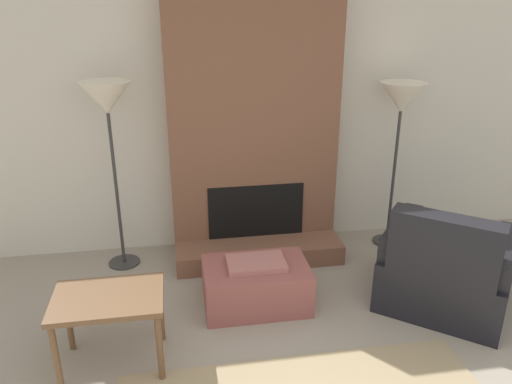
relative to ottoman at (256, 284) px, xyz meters
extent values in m
cube|color=beige|center=(0.15, 1.24, 1.11)|extent=(7.49, 0.06, 2.60)
cube|color=brown|center=(0.15, 1.05, 1.11)|extent=(1.60, 0.31, 2.60)
cube|color=brown|center=(0.15, 0.70, -0.10)|extent=(1.60, 0.40, 0.19)
cube|color=black|center=(0.15, 0.89, 0.26)|extent=(0.94, 0.02, 0.53)
cube|color=#8C4C47|center=(0.00, 0.00, -0.01)|extent=(0.86, 0.56, 0.37)
cube|color=#A56660|center=(0.00, 0.00, 0.20)|extent=(0.47, 0.31, 0.05)
cube|color=black|center=(1.58, -0.20, 0.03)|extent=(1.35, 1.35, 0.44)
cube|color=black|center=(1.34, -0.49, 0.27)|extent=(0.75, 0.66, 0.92)
cube|color=black|center=(1.89, -0.45, 0.13)|extent=(0.67, 0.77, 0.64)
cube|color=black|center=(1.27, 0.06, 0.13)|extent=(0.67, 0.77, 0.64)
cube|color=brown|center=(-1.10, -0.55, 0.34)|extent=(0.73, 0.51, 0.04)
cylinder|color=brown|center=(-1.42, -0.77, 0.07)|extent=(0.04, 0.04, 0.52)
cylinder|color=brown|center=(-0.77, -0.77, 0.07)|extent=(0.04, 0.04, 0.52)
cylinder|color=brown|center=(-1.42, -0.34, 0.07)|extent=(0.04, 0.04, 0.52)
cylinder|color=brown|center=(-0.77, -0.34, 0.07)|extent=(0.04, 0.04, 0.52)
cylinder|color=#333333|center=(-1.15, 0.89, -0.18)|extent=(0.29, 0.29, 0.02)
cylinder|color=#333333|center=(-1.15, 0.89, 0.55)|extent=(0.03, 0.03, 1.45)
cone|color=silver|center=(-1.15, 0.89, 1.42)|extent=(0.44, 0.44, 0.28)
cylinder|color=#333333|center=(1.55, 0.89, -0.18)|extent=(0.29, 0.29, 0.02)
cylinder|color=#333333|center=(1.55, 0.89, 0.51)|extent=(0.03, 0.03, 1.37)
cone|color=silver|center=(1.55, 0.89, 1.34)|extent=(0.44, 0.44, 0.28)
camera|label=1|loc=(-0.59, -3.51, 2.23)|focal=35.00mm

